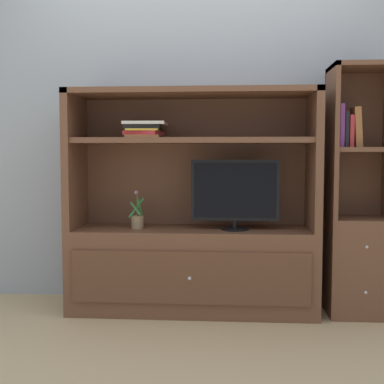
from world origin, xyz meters
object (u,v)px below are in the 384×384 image
at_px(tv_monitor, 235,193).
at_px(bookshelf_tall, 359,230).
at_px(media_console, 193,241).
at_px(upright_book_row, 349,128).
at_px(magazine_stack, 144,130).
at_px(potted_plant, 137,221).

distance_m(tv_monitor, bookshelf_tall, 0.86).
bearing_deg(media_console, upright_book_row, -0.43).
relative_size(magazine_stack, upright_book_row, 1.26).
height_order(tv_monitor, magazine_stack, magazine_stack).
relative_size(media_console, magazine_stack, 4.68).
height_order(tv_monitor, upright_book_row, upright_book_row).
bearing_deg(upright_book_row, tv_monitor, -176.33).
distance_m(potted_plant, upright_book_row, 1.52).
bearing_deg(upright_book_row, media_console, 179.57).
xyz_separation_m(tv_monitor, potted_plant, (-0.65, 0.01, -0.19)).
bearing_deg(media_console, tv_monitor, -10.95).
relative_size(tv_monitor, magazine_stack, 1.64).
bearing_deg(potted_plant, tv_monitor, -0.63).
bearing_deg(potted_plant, media_console, 7.36).
bearing_deg(media_console, bookshelf_tall, 0.05).
distance_m(media_console, bookshelf_tall, 1.11).
bearing_deg(potted_plant, magazine_stack, 43.90).
distance_m(magazine_stack, bookshelf_tall, 1.58).
bearing_deg(tv_monitor, potted_plant, 179.37).
distance_m(media_console, potted_plant, 0.40).
height_order(bookshelf_tall, upright_book_row, bookshelf_tall).
distance_m(potted_plant, magazine_stack, 0.61).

